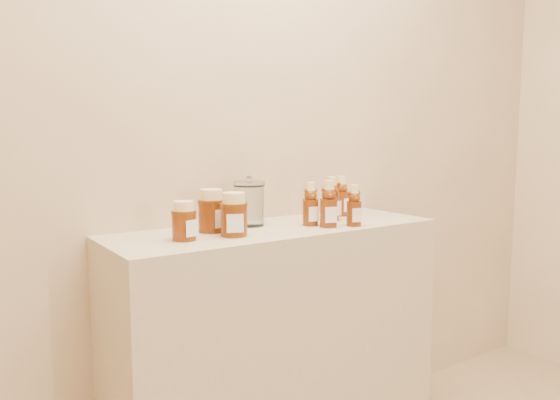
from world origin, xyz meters
TOP-DOWN VIEW (x-y plane):
  - wall_back at (0.00, 1.75)m, footprint 3.50×0.02m
  - display_table at (0.00, 1.55)m, footprint 1.20×0.40m
  - bear_bottle_back_left at (0.12, 1.51)m, footprint 0.07×0.07m
  - bear_bottle_back_mid at (0.25, 1.56)m, footprint 0.08×0.08m
  - bear_bottle_back_right at (0.36, 1.63)m, footprint 0.07×0.07m
  - bear_bottle_front_left at (0.15, 1.45)m, footprint 0.08×0.08m
  - bear_bottle_front_right at (0.24, 1.42)m, footprint 0.07×0.07m
  - honey_jar_left at (-0.37, 1.52)m, footprint 0.10×0.10m
  - honey_jar_back at (-0.23, 1.60)m, footprint 0.12×0.12m
  - honey_jar_front at (-0.20, 1.49)m, footprint 0.12×0.12m
  - glass_canister at (-0.06, 1.63)m, footprint 0.12×0.12m

SIDE VIEW (x-z plane):
  - display_table at x=0.00m, z-range 0.00..0.90m
  - honey_jar_left at x=-0.37m, z-range 0.90..1.02m
  - honey_jar_front at x=-0.20m, z-range 0.90..1.04m
  - honey_jar_back at x=-0.23m, z-range 0.90..1.04m
  - bear_bottle_front_right at x=0.24m, z-range 0.90..1.07m
  - glass_canister at x=-0.06m, z-range 0.90..1.07m
  - bear_bottle_back_left at x=0.12m, z-range 0.90..1.08m
  - bear_bottle_back_right at x=0.36m, z-range 0.90..1.08m
  - bear_bottle_front_left at x=0.15m, z-range 0.90..1.09m
  - bear_bottle_back_mid at x=0.25m, z-range 0.90..1.09m
  - wall_back at x=0.00m, z-range 0.00..2.70m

